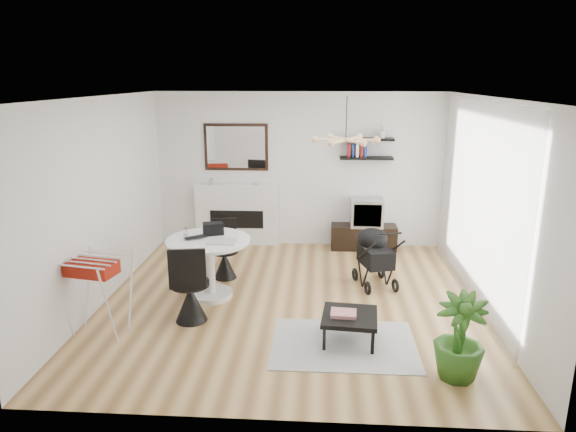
# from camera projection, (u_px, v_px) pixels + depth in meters

# --- Properties ---
(floor) EXTENTS (5.00, 5.00, 0.00)m
(floor) POSITION_uv_depth(u_px,v_px,m) (290.00, 301.00, 6.95)
(floor) COLOR olive
(floor) RESTS_ON ground
(ceiling) EXTENTS (5.00, 5.00, 0.00)m
(ceiling) POSITION_uv_depth(u_px,v_px,m) (291.00, 97.00, 6.24)
(ceiling) COLOR white
(ceiling) RESTS_ON wall_back
(wall_back) EXTENTS (5.00, 0.00, 5.00)m
(wall_back) POSITION_uv_depth(u_px,v_px,m) (299.00, 170.00, 9.00)
(wall_back) COLOR white
(wall_back) RESTS_ON floor
(wall_left) EXTENTS (0.00, 5.00, 5.00)m
(wall_left) POSITION_uv_depth(u_px,v_px,m) (101.00, 202.00, 6.75)
(wall_left) COLOR white
(wall_left) RESTS_ON floor
(wall_right) EXTENTS (0.00, 5.00, 5.00)m
(wall_right) POSITION_uv_depth(u_px,v_px,m) (489.00, 208.00, 6.44)
(wall_right) COLOR white
(wall_right) RESTS_ON floor
(sheer_curtain) EXTENTS (0.04, 3.60, 2.60)m
(sheer_curtain) POSITION_uv_depth(u_px,v_px,m) (476.00, 204.00, 6.64)
(sheer_curtain) COLOR white
(sheer_curtain) RESTS_ON wall_right
(fireplace) EXTENTS (1.50, 0.17, 2.16)m
(fireplace) POSITION_uv_depth(u_px,v_px,m) (237.00, 207.00, 9.17)
(fireplace) COLOR white
(fireplace) RESTS_ON floor
(shelf_lower) EXTENTS (0.90, 0.25, 0.04)m
(shelf_lower) POSITION_uv_depth(u_px,v_px,m) (366.00, 158.00, 8.74)
(shelf_lower) COLOR black
(shelf_lower) RESTS_ON wall_back
(shelf_upper) EXTENTS (0.90, 0.25, 0.04)m
(shelf_upper) POSITION_uv_depth(u_px,v_px,m) (367.00, 139.00, 8.65)
(shelf_upper) COLOR black
(shelf_upper) RESTS_ON wall_back
(pendant_lamp) EXTENTS (0.90, 0.90, 0.10)m
(pendant_lamp) POSITION_uv_depth(u_px,v_px,m) (346.00, 140.00, 6.63)
(pendant_lamp) COLOR #DFAF75
(pendant_lamp) RESTS_ON ceiling
(tv_console) EXTENTS (1.13, 0.40, 0.43)m
(tv_console) POSITION_uv_depth(u_px,v_px,m) (363.00, 237.00, 9.03)
(tv_console) COLOR black
(tv_console) RESTS_ON floor
(crt_tv) EXTENTS (0.55, 0.48, 0.48)m
(crt_tv) POSITION_uv_depth(u_px,v_px,m) (367.00, 212.00, 8.90)
(crt_tv) COLOR #AEAEB0
(crt_tv) RESTS_ON tv_console
(dining_table) EXTENTS (1.14, 1.14, 0.83)m
(dining_table) POSITION_uv_depth(u_px,v_px,m) (209.00, 259.00, 6.96)
(dining_table) COLOR white
(dining_table) RESTS_ON floor
(laptop) EXTENTS (0.37, 0.35, 0.02)m
(laptop) POSITION_uv_depth(u_px,v_px,m) (197.00, 238.00, 6.88)
(laptop) COLOR black
(laptop) RESTS_ON dining_table
(black_bag) EXTENTS (0.31, 0.24, 0.17)m
(black_bag) POSITION_uv_depth(u_px,v_px,m) (213.00, 229.00, 7.07)
(black_bag) COLOR black
(black_bag) RESTS_ON dining_table
(newspaper) EXTENTS (0.40, 0.34, 0.01)m
(newspaper) POSITION_uv_depth(u_px,v_px,m) (223.00, 241.00, 6.78)
(newspaper) COLOR beige
(newspaper) RESTS_ON dining_table
(drinking_glass) EXTENTS (0.06, 0.06, 0.10)m
(drinking_glass) POSITION_uv_depth(u_px,v_px,m) (186.00, 232.00, 7.05)
(drinking_glass) COLOR white
(drinking_glass) RESTS_ON dining_table
(chair_far) EXTENTS (0.43, 0.45, 0.88)m
(chair_far) POSITION_uv_depth(u_px,v_px,m) (225.00, 260.00, 7.71)
(chair_far) COLOR black
(chair_far) RESTS_ON floor
(chair_near) EXTENTS (0.50, 0.51, 1.01)m
(chair_near) POSITION_uv_depth(u_px,v_px,m) (190.00, 297.00, 6.30)
(chair_near) COLOR black
(chair_near) RESTS_ON floor
(drying_rack) EXTENTS (0.73, 0.70, 0.95)m
(drying_rack) POSITION_uv_depth(u_px,v_px,m) (97.00, 295.00, 5.94)
(drying_rack) COLOR white
(drying_rack) RESTS_ON floor
(stroller) EXTENTS (0.64, 0.82, 0.92)m
(stroller) POSITION_uv_depth(u_px,v_px,m) (374.00, 259.00, 7.42)
(stroller) COLOR black
(stroller) RESTS_ON floor
(rug) EXTENTS (1.63, 1.17, 0.01)m
(rug) POSITION_uv_depth(u_px,v_px,m) (344.00, 344.00, 5.81)
(rug) COLOR #ADADAD
(rug) RESTS_ON floor
(coffee_table) EXTENTS (0.67, 0.67, 0.32)m
(coffee_table) POSITION_uv_depth(u_px,v_px,m) (350.00, 318.00, 5.83)
(coffee_table) COLOR black
(coffee_table) RESTS_ON rug
(magazines) EXTENTS (0.31, 0.25, 0.04)m
(magazines) POSITION_uv_depth(u_px,v_px,m) (344.00, 313.00, 5.80)
(magazines) COLOR #C9323D
(magazines) RESTS_ON coffee_table
(potted_plant) EXTENTS (0.62, 0.62, 0.89)m
(potted_plant) POSITION_uv_depth(u_px,v_px,m) (459.00, 337.00, 5.08)
(potted_plant) COLOR #2B5E1B
(potted_plant) RESTS_ON floor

